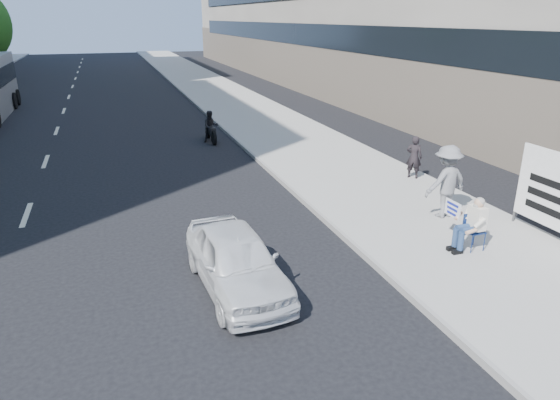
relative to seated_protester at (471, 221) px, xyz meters
name	(u,v)px	position (x,y,z in m)	size (l,w,h in m)	color
ground	(354,323)	(-3.87, -1.71, -0.87)	(160.00, 160.00, 0.00)	black
near_sidewalk	(257,117)	(0.13, 18.29, -0.80)	(5.00, 120.00, 0.15)	#9E9B94
seated_protester	(471,221)	(0.00, 0.00, 0.00)	(0.83, 1.11, 1.31)	navy
jogger	(446,182)	(0.74, 2.00, 0.29)	(1.31, 0.75, 2.02)	slate
pedestrian_woman	(414,157)	(1.93, 5.34, 0.01)	(0.54, 0.35, 1.47)	black
white_sedan_near	(236,260)	(-5.62, 0.29, -0.23)	(1.53, 3.79, 1.29)	white
motorcycle	(211,128)	(-3.46, 13.45, -0.24)	(0.70, 2.04, 1.42)	black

